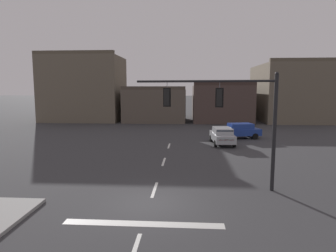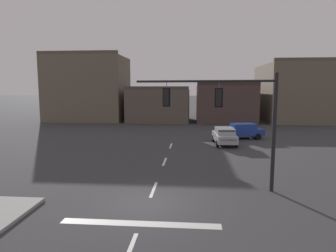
# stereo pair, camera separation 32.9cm
# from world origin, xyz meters

# --- Properties ---
(ground_plane) EXTENTS (400.00, 400.00, 0.00)m
(ground_plane) POSITION_xyz_m (0.00, 0.00, 0.00)
(ground_plane) COLOR #353538
(stop_bar_paint) EXTENTS (6.40, 0.50, 0.01)m
(stop_bar_paint) POSITION_xyz_m (0.00, -2.00, 0.00)
(stop_bar_paint) COLOR silver
(stop_bar_paint) RESTS_ON ground
(lane_centreline) EXTENTS (0.16, 26.40, 0.01)m
(lane_centreline) POSITION_xyz_m (0.00, 2.00, 0.00)
(lane_centreline) COLOR silver
(lane_centreline) RESTS_ON ground
(signal_mast_near_side) EXTENTS (7.35, 1.20, 6.15)m
(signal_mast_near_side) POSITION_xyz_m (3.94, 2.63, 4.22)
(signal_mast_near_side) COLOR black
(signal_mast_near_side) RESTS_ON ground
(car_lot_nearside) EXTENTS (2.15, 4.55, 1.61)m
(car_lot_nearside) POSITION_xyz_m (5.03, 15.16, 0.86)
(car_lot_nearside) COLOR #9EA0A5
(car_lot_nearside) RESTS_ON ground
(car_lot_middle) EXTENTS (4.68, 2.67, 1.61)m
(car_lot_middle) POSITION_xyz_m (7.24, 18.67, 0.86)
(car_lot_middle) COLOR navy
(car_lot_middle) RESTS_ON ground
(building_row) EXTENTS (45.45, 13.65, 10.91)m
(building_row) POSITION_xyz_m (2.75, 36.53, 4.21)
(building_row) COLOR #665B4C
(building_row) RESTS_ON ground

